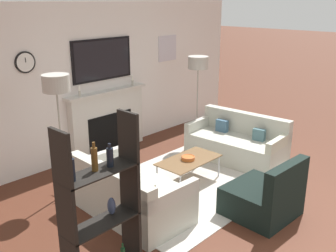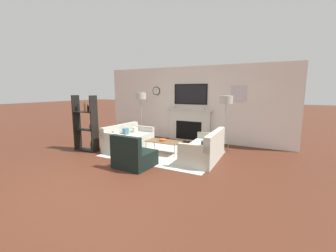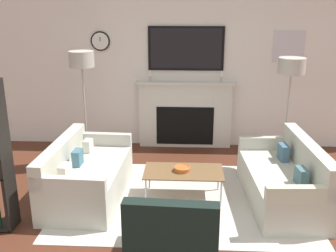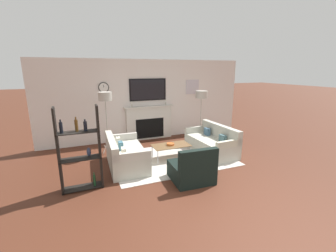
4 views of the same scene
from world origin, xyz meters
name	(u,v)px [view 3 (image 3 of 4)]	position (x,y,z in m)	size (l,w,h in m)	color
fireplace_wall	(186,77)	(0.00, 4.47, 1.22)	(7.14, 0.28, 2.70)	silver
area_rug	(183,199)	(0.00, 2.38, 0.01)	(3.16, 2.19, 0.01)	beige
couch_left	(86,177)	(-1.27, 2.38, 0.28)	(0.92, 1.64, 0.76)	#B8B8A8
couch_right	(284,181)	(1.28, 2.38, 0.29)	(0.88, 1.72, 0.80)	#B8B8A8
armchair	(173,240)	(-0.08, 1.06, 0.26)	(0.88, 0.86, 0.82)	black
coffee_table	(184,173)	(0.00, 2.42, 0.36)	(1.02, 0.55, 0.38)	brown
decorative_bowl	(182,169)	(-0.02, 2.42, 0.41)	(0.21, 0.21, 0.06)	#BD5B25
floor_lamp_left	(82,62)	(-1.53, 3.50, 1.62)	(0.37, 0.37, 1.78)	#9E998E
floor_lamp_right	(292,68)	(1.53, 3.50, 1.55)	(0.39, 0.39, 1.70)	#9E998E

